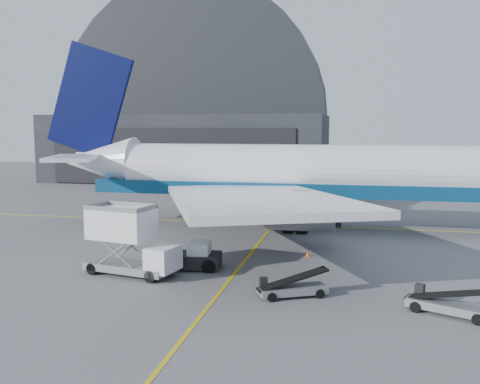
% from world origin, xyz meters
% --- Properties ---
extents(ground, '(200.00, 200.00, 0.00)m').
position_xyz_m(ground, '(0.00, 0.00, 0.00)').
color(ground, '#565659').
rests_on(ground, ground).
extents(taxi_lines, '(80.00, 42.12, 0.02)m').
position_xyz_m(taxi_lines, '(0.00, 12.67, 0.01)').
color(taxi_lines, gold).
rests_on(taxi_lines, ground).
extents(hangar, '(50.00, 28.30, 28.00)m').
position_xyz_m(hangar, '(-22.00, 64.95, 9.54)').
color(hangar, black).
rests_on(hangar, ground).
extents(airliner, '(54.56, 52.90, 19.15)m').
position_xyz_m(airliner, '(2.59, 19.27, 5.36)').
color(airliner, white).
rests_on(airliner, ground).
extents(catering_truck, '(6.92, 3.75, 4.51)m').
position_xyz_m(catering_truck, '(-7.02, -0.39, 2.28)').
color(catering_truck, slate).
rests_on(catering_truck, ground).
extents(pushback_tug, '(4.47, 2.90, 1.96)m').
position_xyz_m(pushback_tug, '(-3.28, 2.10, 0.74)').
color(pushback_tug, black).
rests_on(pushback_tug, ground).
extents(belt_loader_a, '(4.32, 2.98, 1.65)m').
position_xyz_m(belt_loader_a, '(4.40, -2.89, 0.51)').
color(belt_loader_a, slate).
rests_on(belt_loader_a, ground).
extents(belt_loader_b, '(4.69, 3.21, 1.79)m').
position_xyz_m(belt_loader_b, '(13.05, -4.17, 0.55)').
color(belt_loader_b, slate).
rests_on(belt_loader_b, ground).
extents(traffic_cone, '(0.35, 0.35, 0.50)m').
position_xyz_m(traffic_cone, '(4.54, 7.24, 0.24)').
color(traffic_cone, '#E14F07').
rests_on(traffic_cone, ground).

